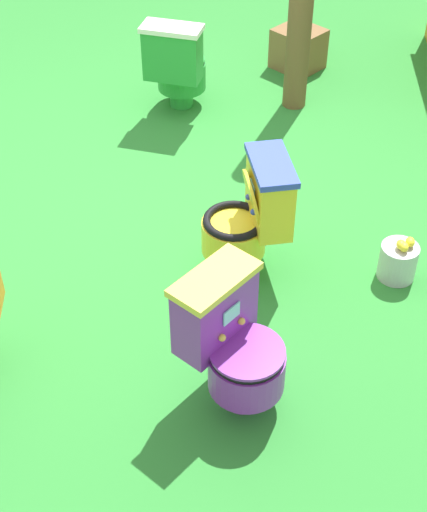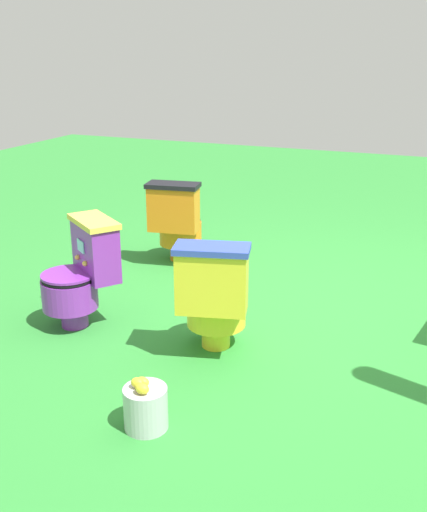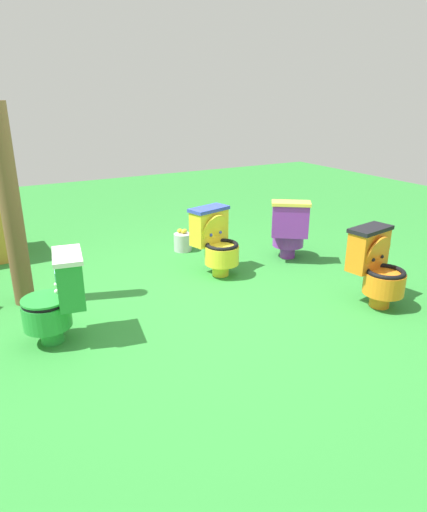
% 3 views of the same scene
% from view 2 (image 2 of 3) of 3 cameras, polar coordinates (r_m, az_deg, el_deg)
% --- Properties ---
extents(ground, '(14.00, 14.00, 0.00)m').
position_cam_2_polar(ground, '(4.27, 10.99, -6.09)').
color(ground, '#2D8433').
extents(toilet_orange, '(0.48, 0.55, 0.73)m').
position_cam_2_polar(toilet_orange, '(5.21, -3.43, 3.31)').
color(toilet_orange, orange).
rests_on(toilet_orange, ground).
extents(toilet_purple, '(0.61, 0.63, 0.73)m').
position_cam_2_polar(toilet_purple, '(4.13, -12.33, -1.54)').
color(toilet_purple, purple).
rests_on(toilet_purple, ground).
extents(toilet_yellow, '(0.51, 0.58, 0.73)m').
position_cam_2_polar(toilet_yellow, '(3.66, 0.08, -3.75)').
color(toilet_yellow, yellow).
rests_on(toilet_yellow, ground).
extents(lemon_bucket, '(0.22, 0.22, 0.28)m').
position_cam_2_polar(lemon_bucket, '(3.10, -6.42, -13.92)').
color(lemon_bucket, '#B7B7BF').
rests_on(lemon_bucket, ground).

